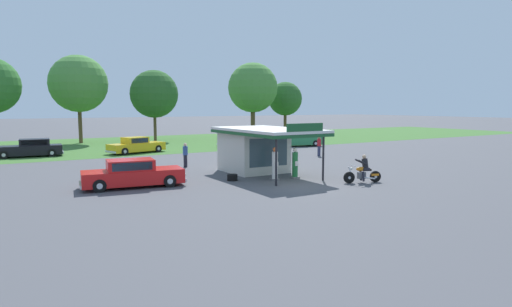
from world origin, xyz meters
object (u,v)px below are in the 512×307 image
object	(u,v)px
motorcycle_with_rider	(363,171)
bystander_strolling_foreground	(185,154)
gas_pump_offside	(295,164)
parked_car_back_row_left	(30,149)
parked_car_back_row_centre_left	(297,140)
bystander_admiring_sedan	(319,146)
spare_tire_stack	(232,177)
parked_car_back_row_centre	(240,140)
gas_pump_nearside	(275,165)
featured_classic_sedan	(133,174)
parked_car_second_row_spare	(136,146)

from	to	relation	value
motorcycle_with_rider	bystander_strolling_foreground	distance (m)	12.53
gas_pump_offside	parked_car_back_row_left	distance (m)	24.10
parked_car_back_row_centre_left	bystander_admiring_sedan	distance (m)	9.15
parked_car_back_row_centre_left	spare_tire_stack	size ratio (longest dim) A/B	9.02
bystander_admiring_sedan	parked_car_back_row_centre	bearing A→B (deg)	97.50
gas_pump_offside	motorcycle_with_rider	distance (m)	3.97
gas_pump_nearside	spare_tire_stack	size ratio (longest dim) A/B	3.21
gas_pump_nearside	spare_tire_stack	world-z (taller)	gas_pump_nearside
featured_classic_sedan	spare_tire_stack	world-z (taller)	featured_classic_sedan
parked_car_back_row_centre	parked_car_second_row_spare	size ratio (longest dim) A/B	0.89
featured_classic_sedan	spare_tire_stack	xyz separation A→B (m)	(5.42, -0.98, -0.50)
parked_car_back_row_centre	spare_tire_stack	xyz separation A→B (m)	(-10.66, -18.34, -0.45)
parked_car_back_row_centre	bystander_strolling_foreground	world-z (taller)	bystander_strolling_foreground
bystander_strolling_foreground	featured_classic_sedan	bearing A→B (deg)	-133.14
bystander_admiring_sedan	featured_classic_sedan	bearing A→B (deg)	-161.13
featured_classic_sedan	bystander_admiring_sedan	distance (m)	18.58
parked_car_back_row_centre_left	gas_pump_offside	bearing A→B (deg)	-127.07
gas_pump_offside	parked_car_back_row_left	bearing A→B (deg)	121.84
featured_classic_sedan	parked_car_back_row_centre	world-z (taller)	featured_classic_sedan
parked_car_second_row_spare	spare_tire_stack	distance (m)	17.53
motorcycle_with_rider	parked_car_back_row_left	bearing A→B (deg)	122.47
bystander_admiring_sedan	bystander_strolling_foreground	bearing A→B (deg)	-177.75
gas_pump_offside	featured_classic_sedan	world-z (taller)	gas_pump_offside
motorcycle_with_rider	parked_car_back_row_centre	distance (m)	23.24
motorcycle_with_rider	gas_pump_offside	bearing A→B (deg)	126.27
bystander_admiring_sedan	parked_car_back_row_left	bearing A→B (deg)	150.06
gas_pump_offside	gas_pump_nearside	bearing A→B (deg)	180.00
parked_car_back_row_left	parked_car_back_row_centre	size ratio (longest dim) A/B	1.11
gas_pump_nearside	featured_classic_sedan	bearing A→B (deg)	163.80
gas_pump_nearside	motorcycle_with_rider	size ratio (longest dim) A/B	0.90
parked_car_back_row_centre_left	bystander_admiring_sedan	xyz separation A→B (m)	(-3.87, -8.30, 0.19)
gas_pump_nearside	bystander_strolling_foreground	bearing A→B (deg)	107.14
gas_pump_offside	parked_car_back_row_centre_left	distance (m)	20.67
parked_car_back_row_centre	parked_car_second_row_spare	bearing A→B (deg)	-175.82
parked_car_back_row_centre	parked_car_back_row_centre_left	world-z (taller)	parked_car_back_row_centre_left
gas_pump_offside	bystander_strolling_foreground	world-z (taller)	gas_pump_offside
parked_car_second_row_spare	parked_car_back_row_centre_left	distance (m)	16.77
featured_classic_sedan	parked_car_back_row_left	bearing A→B (deg)	101.54
parked_car_back_row_centre_left	bystander_strolling_foreground	distance (m)	18.49
featured_classic_sedan	parked_car_back_row_centre_left	size ratio (longest dim) A/B	1.02
gas_pump_offside	bystander_strolling_foreground	bearing A→B (deg)	116.31
motorcycle_with_rider	parked_car_second_row_spare	world-z (taller)	motorcycle_with_rider
parked_car_back_row_left	parked_car_back_row_centre	xyz separation A→B (m)	(19.82, -0.93, -0.06)
gas_pump_offside	bystander_strolling_foreground	size ratio (longest dim) A/B	1.06
spare_tire_stack	parked_car_second_row_spare	bearing A→B (deg)	91.94
gas_pump_offside	parked_car_back_row_centre_left	bearing A→B (deg)	52.93
gas_pump_nearside	parked_car_second_row_spare	size ratio (longest dim) A/B	0.35
gas_pump_nearside	parked_car_back_row_left	world-z (taller)	gas_pump_nearside
gas_pump_offside	spare_tire_stack	xyz separation A→B (m)	(-3.56, 1.21, -0.65)
motorcycle_with_rider	bystander_strolling_foreground	xyz separation A→B (m)	(-6.16, 10.91, 0.25)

